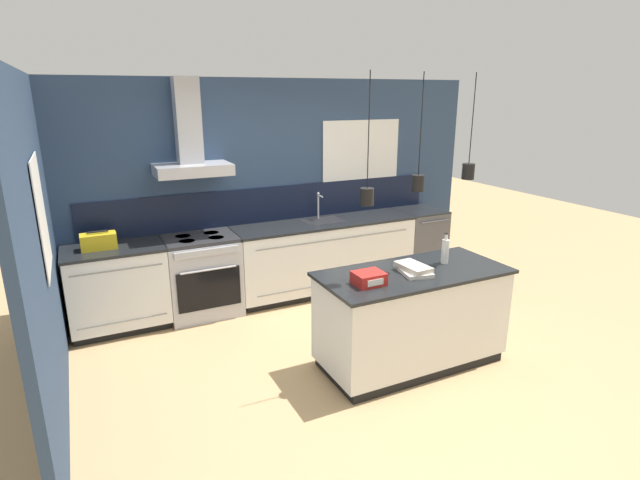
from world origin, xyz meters
TOP-DOWN VIEW (x-y plane):
  - ground_plane at (0.00, 0.00)m, footprint 16.00×16.00m
  - wall_back at (-0.06, 2.00)m, footprint 5.60×2.38m
  - wall_left at (-2.43, 0.70)m, footprint 0.08×3.80m
  - counter_run_left at (-1.87, 1.69)m, footprint 1.00×0.64m
  - counter_run_sink at (0.57, 1.69)m, footprint 2.31×0.64m
  - oven_range at (-0.98, 1.69)m, footprint 0.79×0.66m
  - dishwasher at (2.01, 1.69)m, footprint 0.58×0.65m
  - kitchen_island at (0.48, -0.26)m, footprint 1.73×0.79m
  - bottle_on_island at (0.86, -0.21)m, footprint 0.07×0.07m
  - book_stack at (0.45, -0.30)m, footprint 0.30×0.36m
  - red_supply_box at (-0.05, -0.35)m, footprint 0.25×0.21m
  - yellow_toolbox at (-2.00, 1.69)m, footprint 0.34×0.18m

SIDE VIEW (x-z plane):
  - ground_plane at x=0.00m, z-range 0.00..0.00m
  - oven_range at x=-0.98m, z-range 0.00..0.91m
  - dishwasher at x=2.01m, z-range 0.00..0.91m
  - kitchen_island at x=0.48m, z-range 0.00..0.91m
  - counter_run_left at x=-1.87m, z-range 0.01..0.92m
  - counter_run_sink at x=0.57m, z-range -0.16..1.08m
  - book_stack at x=0.45m, z-range 0.91..0.98m
  - red_supply_box at x=-0.05m, z-range 0.91..1.01m
  - yellow_toolbox at x=-2.00m, z-range 0.90..1.09m
  - bottle_on_island at x=0.86m, z-range 0.88..1.18m
  - wall_left at x=-2.43m, z-range 0.00..2.60m
  - wall_back at x=-0.06m, z-range 0.06..2.66m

